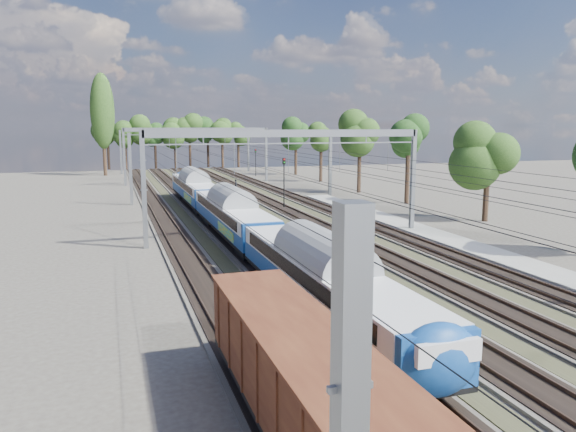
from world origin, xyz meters
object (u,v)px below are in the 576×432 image
object	(u,v)px
emu_train	(233,210)
signal_far	(256,159)
signal_near	(284,177)
worker	(236,185)
freight_boxcar	(301,379)

from	to	relation	value
emu_train	signal_far	size ratio (longest dim) A/B	12.35
signal_far	signal_near	bearing A→B (deg)	-98.26
signal_near	emu_train	bearing A→B (deg)	-99.03
emu_train	worker	xyz separation A→B (m)	(7.98, 34.67, -1.68)
signal_far	freight_boxcar	bearing A→B (deg)	-101.77
worker	freight_boxcar	bearing A→B (deg)	-175.85
emu_train	signal_far	world-z (taller)	signal_far
freight_boxcar	worker	distance (m)	65.89
emu_train	signal_near	xyz separation A→B (m)	(9.32, 15.74, 1.12)
worker	signal_near	xyz separation A→B (m)	(1.33, -18.93, 2.80)
worker	signal_near	distance (m)	19.18
signal_far	worker	bearing A→B (deg)	-109.32
emu_train	signal_near	size ratio (longest dim) A/B	10.77
worker	signal_near	world-z (taller)	signal_near
emu_train	worker	bearing A→B (deg)	77.03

